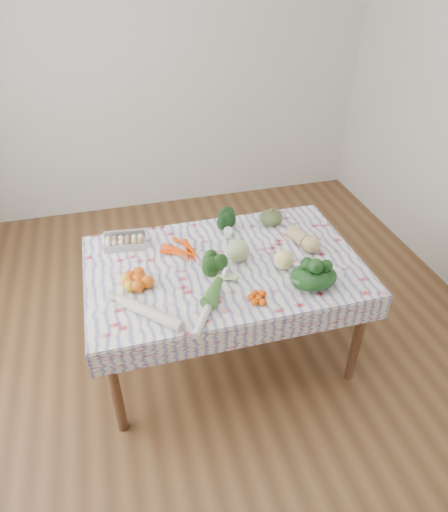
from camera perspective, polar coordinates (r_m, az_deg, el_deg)
The scene contains 17 objects.
ground at distance 3.29m, azimuth -0.00°, elevation -11.65°, with size 4.50×4.50×0.00m, color brown.
wall_back at distance 4.55m, azimuth -7.98°, elevation 22.48°, with size 4.00×0.04×2.80m, color silver.
dining_table at distance 2.83m, azimuth -0.00°, elevation -2.33°, with size 1.60×1.00×0.75m.
tablecloth at distance 2.78m, azimuth -0.00°, elevation -1.07°, with size 1.66×1.06×0.01m, color white.
egg_carton at distance 2.96m, azimuth -12.28°, elevation 1.54°, with size 0.26×0.10×0.07m, color #9B9B97.
carrot_bunch at distance 2.88m, azimuth -5.50°, elevation 0.89°, with size 0.25×0.22×0.04m, color #E73C00.
kale_bunch at distance 3.04m, azimuth 0.54°, elevation 4.13°, with size 0.16×0.14×0.14m, color #143214.
kabocha_squash at distance 3.15m, azimuth 5.93°, elevation 4.83°, with size 0.16×0.16×0.10m, color #44542B.
cabbage at distance 2.77m, azimuth 1.74°, elevation 0.69°, with size 0.14×0.14×0.14m, color #A4B975.
butternut_squash at distance 2.95m, azimuth 10.00°, elevation 2.21°, with size 0.12×0.25×0.12m, color tan.
orange_cluster at distance 2.64m, azimuth -10.67°, elevation -2.87°, with size 0.24×0.24×0.08m, color #E95C0E.
broccoli at distance 2.64m, azimuth -0.87°, elevation -1.49°, with size 0.17×0.17×0.12m, color #1B4115.
mandarin_cluster at distance 2.51m, azimuth 4.39°, elevation -5.17°, with size 0.15×0.15×0.04m, color #E04F07.
grapefruit at distance 2.74m, azimuth 7.44°, elevation -0.47°, with size 0.12×0.12×0.12m, color #F5E480.
spinach_bag at distance 2.63m, azimuth 11.10°, elevation -2.57°, with size 0.27×0.22×0.12m, color black.
daikon at distance 2.43m, azimuth -9.33°, elevation -6.96°, with size 0.06×0.06×0.43m, color beige.
leek at distance 2.44m, azimuth -2.05°, elevation -6.55°, with size 0.05×0.05×0.42m, color beige.
Camera 1 is at (-0.58, -2.15, 2.43)m, focal length 32.00 mm.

